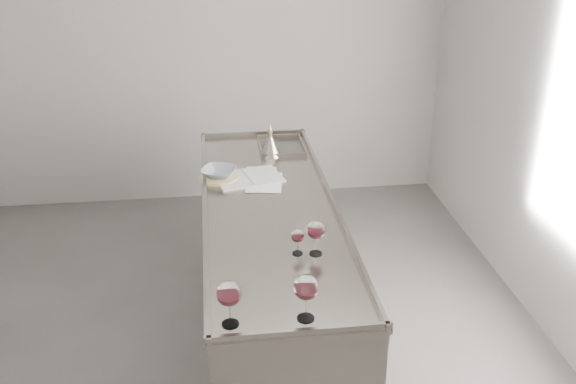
{
  "coord_description": "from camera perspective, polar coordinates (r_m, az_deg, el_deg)",
  "views": [
    {
      "loc": [
        0.19,
        -2.97,
        2.57
      ],
      "look_at": [
        0.61,
        0.31,
        1.02
      ],
      "focal_mm": 40.0,
      "sensor_mm": 36.0,
      "label": 1
    }
  ],
  "objects": [
    {
      "name": "loose_paper_top",
      "position": [
        4.07,
        -2.52,
        1.48
      ],
      "size": [
        0.24,
        0.31,
        0.0
      ],
      "primitive_type": "cube",
      "rotation": [
        0.0,
        0.0,
        -0.18
      ],
      "color": "silver",
      "rests_on": "counter"
    },
    {
      "name": "room_shell",
      "position": [
        3.2,
        -10.14,
        3.26
      ],
      "size": [
        4.54,
        5.04,
        2.84
      ],
      "color": "#4F4D4A",
      "rests_on": "ground"
    },
    {
      "name": "wine_funnel",
      "position": [
        4.37,
        -1.58,
        4.14
      ],
      "size": [
        0.15,
        0.15,
        0.23
      ],
      "rotation": [
        0.0,
        0.0,
        -0.28
      ],
      "color": "#9D978C",
      "rests_on": "counter"
    },
    {
      "name": "wine_glass_small",
      "position": [
        3.15,
        0.86,
        -4.0
      ],
      "size": [
        0.07,
        0.07,
        0.14
      ],
      "rotation": [
        0.0,
        0.0,
        0.39
      ],
      "color": "white",
      "rests_on": "counter"
    },
    {
      "name": "trivet",
      "position": [
        4.04,
        -6.13,
        1.29
      ],
      "size": [
        0.3,
        0.3,
        0.02
      ],
      "primitive_type": "cylinder",
      "rotation": [
        0.0,
        0.0,
        -0.28
      ],
      "color": "#C9B682",
      "rests_on": "counter"
    },
    {
      "name": "counter",
      "position": [
        3.9,
        -1.55,
        -7.45
      ],
      "size": [
        0.77,
        2.42,
        0.97
      ],
      "color": "gray",
      "rests_on": "ground"
    },
    {
      "name": "ceramic_bowl",
      "position": [
        4.02,
        -6.16,
        1.76
      ],
      "size": [
        0.27,
        0.27,
        0.05
      ],
      "primitive_type": "imported",
      "rotation": [
        0.0,
        0.0,
        -0.37
      ],
      "color": "#8EA0A5",
      "rests_on": "trivet"
    },
    {
      "name": "wine_glass_right",
      "position": [
        3.14,
        2.51,
        -3.49
      ],
      "size": [
        0.09,
        0.09,
        0.18
      ],
      "rotation": [
        0.0,
        0.0,
        0.01
      ],
      "color": "white",
      "rests_on": "counter"
    },
    {
      "name": "wine_glass_middle",
      "position": [
        2.67,
        1.62,
        -8.57
      ],
      "size": [
        0.11,
        0.11,
        0.21
      ],
      "rotation": [
        0.0,
        0.0,
        0.18
      ],
      "color": "white",
      "rests_on": "counter"
    },
    {
      "name": "loose_paper_under",
      "position": [
        3.96,
        -2.11,
        0.87
      ],
      "size": [
        0.26,
        0.33,
        0.0
      ],
      "primitive_type": "cube",
      "rotation": [
        0.0,
        0.0,
        -0.15
      ],
      "color": "white",
      "rests_on": "counter"
    },
    {
      "name": "wine_glass_left",
      "position": [
        2.65,
        -5.26,
        -9.08
      ],
      "size": [
        0.11,
        0.11,
        0.21
      ],
      "rotation": [
        0.0,
        0.0,
        -0.15
      ],
      "color": "white",
      "rests_on": "counter"
    },
    {
      "name": "notebook",
      "position": [
        4.03,
        -3.54,
        1.29
      ],
      "size": [
        0.46,
        0.37,
        0.02
      ],
      "rotation": [
        0.0,
        0.0,
        0.24
      ],
      "color": "silver",
      "rests_on": "counter"
    }
  ]
}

